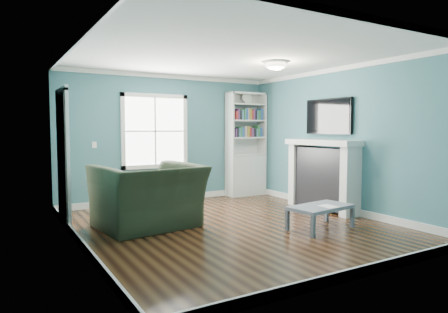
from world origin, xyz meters
TOP-DOWN VIEW (x-y plane):
  - floor at (0.00, 0.00)m, footprint 5.00×5.00m
  - room_walls at (0.00, 0.00)m, footprint 5.00×5.00m
  - trim at (0.00, 0.00)m, footprint 4.50×5.00m
  - window at (-0.30, 2.49)m, footprint 1.40×0.06m
  - bookshelf at (1.77, 2.30)m, footprint 0.90×0.35m
  - fireplace at (2.08, 0.20)m, footprint 0.44×1.58m
  - tv at (2.20, 0.20)m, footprint 0.06×1.10m
  - door at (-2.22, 1.40)m, footprint 0.12×0.98m
  - ceiling_fixture at (0.90, 0.10)m, footprint 0.38×0.38m
  - light_switch at (-1.50, 2.48)m, footprint 0.08×0.01m
  - recliner at (-1.14, 0.57)m, footprint 1.58×1.14m
  - coffee_table at (1.05, -0.82)m, footprint 1.04×0.66m
  - paper_sheet at (1.10, -0.93)m, footprint 0.21×0.27m

SIDE VIEW (x-z plane):
  - floor at x=0.00m, z-range 0.00..0.00m
  - coffee_table at x=1.05m, z-range 0.13..0.49m
  - paper_sheet at x=1.10m, z-range 0.35..0.36m
  - fireplace at x=2.08m, z-range -0.01..1.29m
  - recliner at x=-1.14m, z-range 0.00..1.28m
  - bookshelf at x=1.77m, z-range -0.23..2.08m
  - door at x=-2.22m, z-range -0.01..2.16m
  - light_switch at x=-1.50m, z-range 1.14..1.26m
  - trim at x=0.00m, z-range -0.06..2.54m
  - window at x=-0.30m, z-range 0.70..2.20m
  - room_walls at x=0.00m, z-range -0.92..4.08m
  - tv at x=2.20m, z-range 1.40..2.05m
  - ceiling_fixture at x=0.90m, z-range 2.47..2.63m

